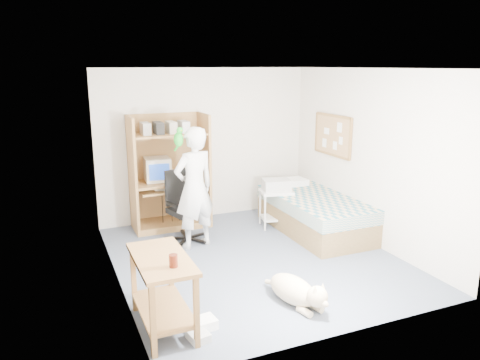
{
  "coord_description": "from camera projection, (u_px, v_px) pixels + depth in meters",
  "views": [
    {
      "loc": [
        -2.49,
        -5.33,
        2.54
      ],
      "look_at": [
        -0.12,
        0.23,
        1.05
      ],
      "focal_mm": 35.0,
      "sensor_mm": 36.0,
      "label": 1
    }
  ],
  "objects": [
    {
      "name": "crt_monitor",
      "position": [
        157.0,
        169.0,
        7.32
      ],
      "size": [
        0.41,
        0.44,
        0.36
      ],
      "rotation": [
        0.0,
        0.0,
        -0.08
      ],
      "color": "beige",
      "rests_on": "computer_hutch"
    },
    {
      "name": "side_desk",
      "position": [
        162.0,
        282.0,
        4.54
      ],
      "size": [
        0.5,
        1.0,
        0.75
      ],
      "color": "brown",
      "rests_on": "floor"
    },
    {
      "name": "drink_glass",
      "position": [
        173.0,
        261.0,
        4.25
      ],
      "size": [
        0.08,
        0.08,
        0.12
      ],
      "primitive_type": "cylinder",
      "color": "#41150A",
      "rests_on": "side_desk"
    },
    {
      "name": "corkboard",
      "position": [
        333.0,
        135.0,
        7.45
      ],
      "size": [
        0.04,
        0.94,
        0.66
      ],
      "color": "#9C6A46",
      "rests_on": "wall_right"
    },
    {
      "name": "printer",
      "position": [
        276.0,
        185.0,
        7.4
      ],
      "size": [
        0.48,
        0.4,
        0.18
      ],
      "primitive_type": "cube",
      "rotation": [
        0.0,
        0.0,
        -0.22
      ],
      "color": "#A9A9A5",
      "rests_on": "printer_cart"
    },
    {
      "name": "printer_cart",
      "position": [
        276.0,
        203.0,
        7.47
      ],
      "size": [
        0.58,
        0.5,
        0.6
      ],
      "rotation": [
        0.0,
        0.0,
        -0.22
      ],
      "color": "silver",
      "rests_on": "floor"
    },
    {
      "name": "office_chair",
      "position": [
        185.0,
        216.0,
        6.91
      ],
      "size": [
        0.59,
        0.59,
        1.04
      ],
      "rotation": [
        0.0,
        0.0,
        0.28
      ],
      "color": "black",
      "rests_on": "floor"
    },
    {
      "name": "person",
      "position": [
        194.0,
        188.0,
        6.55
      ],
      "size": [
        0.72,
        0.57,
        1.73
      ],
      "primitive_type": "imported",
      "rotation": [
        0.0,
        0.0,
        3.42
      ],
      "color": "silver",
      "rests_on": "floor"
    },
    {
      "name": "wall_right",
      "position": [
        369.0,
        157.0,
        6.7
      ],
      "size": [
        0.02,
        4.0,
        2.5
      ],
      "primitive_type": "cube",
      "color": "beige",
      "rests_on": "floor"
    },
    {
      "name": "dog",
      "position": [
        296.0,
        291.0,
        5.07
      ],
      "size": [
        0.46,
        0.97,
        0.37
      ],
      "rotation": [
        0.0,
        0.0,
        0.23
      ],
      "color": "#D1BA8C",
      "rests_on": "floor"
    },
    {
      "name": "parrot",
      "position": [
        179.0,
        138.0,
        6.31
      ],
      "size": [
        0.13,
        0.22,
        0.35
      ],
      "rotation": [
        0.0,
        0.0,
        0.28
      ],
      "color": "#148E1F",
      "rests_on": "person"
    },
    {
      "name": "computer_hutch",
      "position": [
        169.0,
        176.0,
        7.41
      ],
      "size": [
        1.2,
        0.63,
        1.8
      ],
      "color": "brown",
      "rests_on": "floor"
    },
    {
      "name": "floor_box_b",
      "position": [
        198.0,
        336.0,
        4.44
      ],
      "size": [
        0.21,
        0.25,
        0.08
      ],
      "primitive_type": "cube",
      "rotation": [
        0.0,
        0.0,
        0.16
      ],
      "color": "beige",
      "rests_on": "floor"
    },
    {
      "name": "pencil_cup",
      "position": [
        192.0,
        176.0,
        7.46
      ],
      "size": [
        0.08,
        0.08,
        0.12
      ],
      "primitive_type": "cylinder",
      "color": "gold",
      "rests_on": "computer_hutch"
    },
    {
      "name": "keyboard",
      "position": [
        169.0,
        188.0,
        7.29
      ],
      "size": [
        0.47,
        0.22,
        0.03
      ],
      "primitive_type": "cube",
      "rotation": [
        0.0,
        0.0,
        -0.14
      ],
      "color": "beige",
      "rests_on": "computer_hutch"
    },
    {
      "name": "ceiling",
      "position": [
        256.0,
        68.0,
        5.72
      ],
      "size": [
        3.6,
        4.0,
        0.02
      ],
      "primitive_type": "cube",
      "color": "white",
      "rests_on": "wall_back"
    },
    {
      "name": "wall_left",
      "position": [
        113.0,
        181.0,
        5.34
      ],
      "size": [
        0.02,
        4.0,
        2.5
      ],
      "primitive_type": "cube",
      "color": "beige",
      "rests_on": "floor"
    },
    {
      "name": "wall_back",
      "position": [
        205.0,
        144.0,
        7.81
      ],
      "size": [
        3.6,
        0.02,
        2.5
      ],
      "primitive_type": "cube",
      "color": "beige",
      "rests_on": "floor"
    },
    {
      "name": "floor_box_a",
      "position": [
        203.0,
        324.0,
        4.63
      ],
      "size": [
        0.27,
        0.23,
        0.1
      ],
      "primitive_type": "cube",
      "rotation": [
        0.0,
        0.0,
        0.11
      ],
      "color": "white",
      "rests_on": "floor"
    },
    {
      "name": "floor",
      "position": [
        255.0,
        258.0,
        6.32
      ],
      "size": [
        4.0,
        4.0,
        0.0
      ],
      "primitive_type": "plane",
      "color": "#4D5969",
      "rests_on": "ground"
    },
    {
      "name": "bed",
      "position": [
        314.0,
        213.0,
        7.3
      ],
      "size": [
        1.02,
        2.02,
        0.66
      ],
      "color": "brown",
      "rests_on": "floor"
    }
  ]
}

